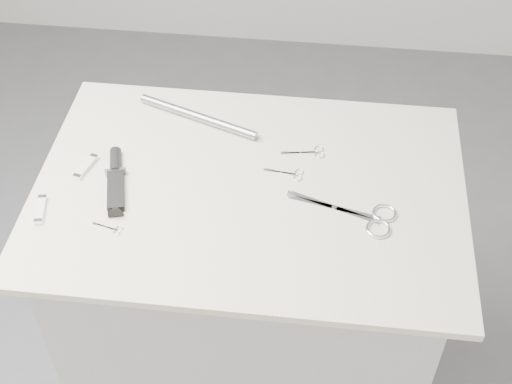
# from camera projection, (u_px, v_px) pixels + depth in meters

# --- Properties ---
(plinth) EXTENTS (0.90, 0.60, 0.90)m
(plinth) POSITION_uv_depth(u_px,v_px,m) (250.00, 306.00, 1.99)
(plinth) COLOR #B6B6B4
(plinth) RESTS_ON ground
(display_board) EXTENTS (1.00, 0.70, 0.02)m
(display_board) POSITION_uv_depth(u_px,v_px,m) (249.00, 190.00, 1.66)
(display_board) COLOR beige
(display_board) RESTS_ON plinth
(large_shears) EXTENTS (0.25, 0.13, 0.01)m
(large_shears) POSITION_uv_depth(u_px,v_px,m) (364.00, 216.00, 1.59)
(large_shears) COLOR white
(large_shears) RESTS_ON display_board
(embroidery_scissors_a) EXTENTS (0.11, 0.05, 0.00)m
(embroidery_scissors_a) POSITION_uv_depth(u_px,v_px,m) (310.00, 152.00, 1.74)
(embroidery_scissors_a) COLOR white
(embroidery_scissors_a) RESTS_ON display_board
(embroidery_scissors_b) EXTENTS (0.10, 0.04, 0.00)m
(embroidery_scissors_b) POSITION_uv_depth(u_px,v_px,m) (290.00, 174.00, 1.68)
(embroidery_scissors_b) COLOR white
(embroidery_scissors_b) RESTS_ON display_board
(tiny_scissors) EXTENTS (0.07, 0.04, 0.00)m
(tiny_scissors) POSITION_uv_depth(u_px,v_px,m) (111.00, 229.00, 1.56)
(tiny_scissors) COLOR white
(tiny_scissors) RESTS_ON display_board
(sheathed_knife) EXTENTS (0.08, 0.20, 0.03)m
(sheathed_knife) POSITION_uv_depth(u_px,v_px,m) (116.00, 177.00, 1.67)
(sheathed_knife) COLOR black
(sheathed_knife) RESTS_ON display_board
(pocket_knife_a) EXTENTS (0.03, 0.08, 0.01)m
(pocket_knife_a) POSITION_uv_depth(u_px,v_px,m) (41.00, 210.00, 1.60)
(pocket_knife_a) COLOR white
(pocket_knife_a) RESTS_ON display_board
(pocket_knife_b) EXTENTS (0.04, 0.09, 0.01)m
(pocket_knife_b) POSITION_uv_depth(u_px,v_px,m) (86.00, 167.00, 1.69)
(pocket_knife_b) COLOR white
(pocket_knife_b) RESTS_ON display_board
(metal_rail) EXTENTS (0.32, 0.14, 0.02)m
(metal_rail) POSITION_uv_depth(u_px,v_px,m) (198.00, 117.00, 1.82)
(metal_rail) COLOR gray
(metal_rail) RESTS_ON display_board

